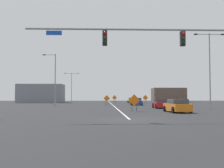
{
  "coord_description": "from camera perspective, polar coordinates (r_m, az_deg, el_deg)",
  "views": [
    {
      "loc": [
        -1.92,
        -19.03,
        1.62
      ],
      "look_at": [
        -0.37,
        25.06,
        3.66
      ],
      "focal_mm": 43.37,
      "sensor_mm": 36.0,
      "label": 1
    }
  ],
  "objects": [
    {
      "name": "ground",
      "position": [
        19.19,
        3.77,
        -7.49
      ],
      "size": [
        171.56,
        171.56,
        0.0
      ],
      "primitive_type": "plane",
      "color": "#2D2D30"
    },
    {
      "name": "road_centre_stripe",
      "position": [
        66.73,
        -0.36,
        -4.04
      ],
      "size": [
        0.16,
        95.31,
        0.01
      ],
      "color": "white",
      "rests_on": "ground"
    },
    {
      "name": "traffic_signal_assembly",
      "position": [
        20.11,
        13.76,
        7.94
      ],
      "size": [
        16.86,
        0.44,
        6.83
      ],
      "color": "gray",
      "rests_on": "ground"
    },
    {
      "name": "street_lamp_far_right",
      "position": [
        82.48,
        -8.52,
        -0.13
      ],
      "size": [
        4.47,
        0.24,
        8.75
      ],
      "color": "gray",
      "rests_on": "ground"
    },
    {
      "name": "street_lamp_mid_left",
      "position": [
        36.24,
        19.91,
        3.85
      ],
      "size": [
        3.91,
        0.24,
        9.63
      ],
      "color": "gray",
      "rests_on": "ground"
    },
    {
      "name": "street_lamp_near_right",
      "position": [
        44.99,
        -12.08,
        1.38
      ],
      "size": [
        2.14,
        0.24,
        8.57
      ],
      "color": "gray",
      "rests_on": "ground"
    },
    {
      "name": "construction_sign_left_lane",
      "position": [
        57.82,
        7.05,
        -3.01
      ],
      "size": [
        1.2,
        0.16,
        1.95
      ],
      "color": "orange",
      "rests_on": "ground"
    },
    {
      "name": "construction_sign_right_shoulder",
      "position": [
        29.56,
        4.7,
        -3.55
      ],
      "size": [
        1.28,
        0.32,
        1.88
      ],
      "color": "orange",
      "rests_on": "ground"
    },
    {
      "name": "construction_sign_right_lane",
      "position": [
        51.56,
        -1.11,
        -3.14
      ],
      "size": [
        1.23,
        0.14,
        1.88
      ],
      "color": "orange",
      "rests_on": "ground"
    },
    {
      "name": "construction_sign_median_near",
      "position": [
        60.73,
        0.53,
        -3.01
      ],
      "size": [
        1.11,
        0.22,
        1.93
      ],
      "color": "orange",
      "rests_on": "ground"
    },
    {
      "name": "car_orange_far",
      "position": [
        28.57,
        13.55,
        -4.53
      ],
      "size": [
        2.06,
        4.57,
        1.36
      ],
      "color": "orange",
      "rests_on": "ground"
    },
    {
      "name": "car_blue_near",
      "position": [
        50.64,
        5.16,
        -3.76
      ],
      "size": [
        2.2,
        3.96,
        1.38
      ],
      "color": "#1E389E",
      "rests_on": "ground"
    },
    {
      "name": "car_yellow_approaching",
      "position": [
        67.79,
        4.23,
        -3.48
      ],
      "size": [
        2.03,
        4.56,
        1.33
      ],
      "color": "gold",
      "rests_on": "ground"
    },
    {
      "name": "car_red_mid",
      "position": [
        38.1,
        10.28,
        -4.11
      ],
      "size": [
        2.13,
        4.07,
        1.29
      ],
      "color": "red",
      "rests_on": "ground"
    },
    {
      "name": "roadside_building_west",
      "position": [
        73.44,
        -14.69,
        -1.95
      ],
      "size": [
        11.55,
        6.65,
        4.82
      ],
      "color": "gray",
      "rests_on": "ground"
    },
    {
      "name": "roadside_building_east",
      "position": [
        82.86,
        11.83,
        -2.27
      ],
      "size": [
        9.6,
        5.49,
        4.18
      ],
      "color": "brown",
      "rests_on": "ground"
    }
  ]
}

